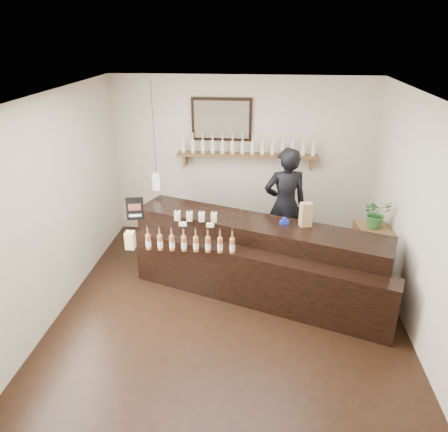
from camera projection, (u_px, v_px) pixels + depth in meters
name	position (u px, v px, depth m)	size (l,w,h in m)	color
ground	(229.00, 311.00, 5.86)	(5.00, 5.00, 0.00)	black
room_shell	(230.00, 192.00, 5.18)	(5.00, 5.00, 5.00)	beige
back_wall_decor	(234.00, 140.00, 7.34)	(2.66, 0.96, 1.69)	brown
counter	(256.00, 260.00, 6.16)	(3.64, 2.16, 1.18)	black
promo_sign	(135.00, 209.00, 6.06)	(0.24, 0.07, 0.34)	black
paper_bag	(306.00, 215.00, 5.88)	(0.18, 0.16, 0.33)	#A4754F
tape_dispenser	(284.00, 221.00, 5.98)	(0.13, 0.08, 0.10)	#1B2CBE
side_cabinet	(370.00, 254.00, 6.43)	(0.50, 0.64, 0.87)	brown
potted_plant	(376.00, 213.00, 6.17)	(0.39, 0.33, 0.43)	#316D2B
shopkeeper	(285.00, 198.00, 6.79)	(0.77, 0.50, 2.11)	black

